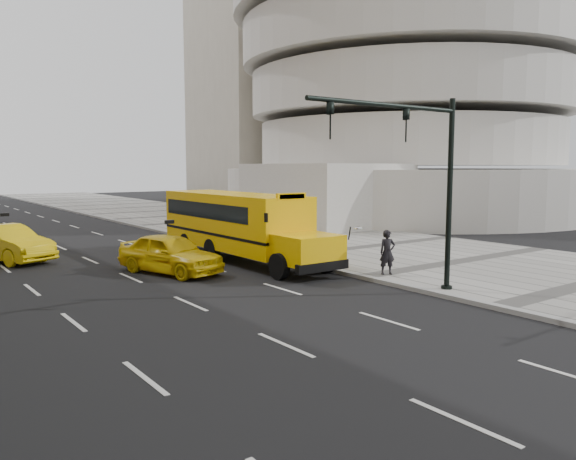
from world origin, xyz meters
TOP-DOWN VIEW (x-y plane):
  - ground at (0.00, 0.00)m, footprint 140.00×140.00m
  - sidewalk_museum at (12.00, 0.00)m, footprint 12.00×140.00m
  - curb_museum at (6.00, 0.00)m, footprint 0.30×140.00m
  - guggenheim at (29.37, 18.51)m, footprint 33.20×42.20m
  - school_bus at (4.50, 1.28)m, footprint 2.96×11.56m
  - taxi_near at (0.64, -0.01)m, footprint 3.23×5.01m
  - taxi_far at (-4.08, 6.84)m, footprint 3.52×5.22m
  - pedestrian at (6.83, -5.81)m, footprint 0.73×0.62m
  - traffic_signal at (5.19, -8.75)m, footprint 6.18×0.36m

SIDE VIEW (x-z plane):
  - ground at x=0.00m, z-range 0.00..0.00m
  - sidewalk_museum at x=12.00m, z-range 0.00..0.15m
  - curb_museum at x=6.00m, z-range 0.00..0.15m
  - taxi_near at x=0.64m, z-range 0.00..1.59m
  - taxi_far at x=-4.08m, z-range 0.00..1.63m
  - pedestrian at x=6.83m, z-range 0.15..1.84m
  - school_bus at x=4.50m, z-range 0.17..3.36m
  - traffic_signal at x=5.19m, z-range 0.89..7.29m
  - guggenheim at x=29.37m, z-range -3.92..31.08m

